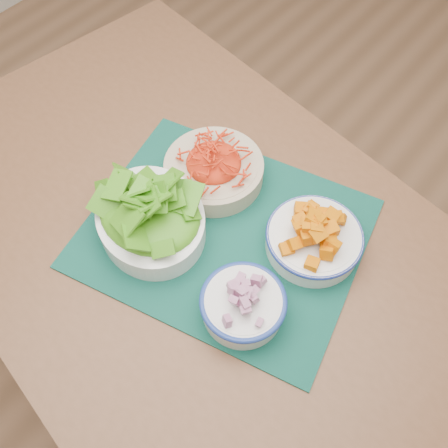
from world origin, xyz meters
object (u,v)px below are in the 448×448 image
at_px(table, 185,244).
at_px(squash_bowl, 315,235).
at_px(lettuce_bowl, 150,214).
at_px(placemat, 224,233).
at_px(carrot_bowl, 214,166).
at_px(onion_bowl, 243,303).

bearing_deg(table, squash_bowl, 34.00).
bearing_deg(lettuce_bowl, placemat, 60.45).
bearing_deg(placemat, table, -176.03).
bearing_deg(lettuce_bowl, carrot_bowl, 110.86).
bearing_deg(onion_bowl, carrot_bowl, 139.96).
bearing_deg(squash_bowl, placemat, -150.80).
bearing_deg(squash_bowl, lettuce_bowl, -147.84).
bearing_deg(onion_bowl, placemat, 141.08).
distance_m(table, carrot_bowl, 0.18).
relative_size(table, squash_bowl, 5.84).
xyz_separation_m(squash_bowl, lettuce_bowl, (-0.26, -0.16, 0.01)).
bearing_deg(squash_bowl, carrot_bowl, 178.51).
relative_size(carrot_bowl, lettuce_bowl, 0.87).
distance_m(carrot_bowl, squash_bowl, 0.25).
bearing_deg(lettuce_bowl, onion_bowl, 19.21).
xyz_separation_m(carrot_bowl, squash_bowl, (0.25, -0.01, 0.00)).
bearing_deg(placemat, onion_bowl, -52.42).
distance_m(carrot_bowl, onion_bowl, 0.30).
xyz_separation_m(placemat, squash_bowl, (0.15, 0.08, 0.04)).
height_order(squash_bowl, onion_bowl, squash_bowl).
bearing_deg(table, lettuce_bowl, -106.41).
height_order(table, carrot_bowl, carrot_bowl).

